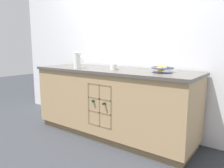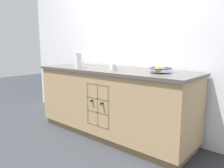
% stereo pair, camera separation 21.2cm
% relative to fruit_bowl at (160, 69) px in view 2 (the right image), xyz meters
% --- Properties ---
extents(ground_plane, '(14.00, 14.00, 0.00)m').
position_rel_fruit_bowl_xyz_m(ground_plane, '(-0.68, -0.02, -0.93)').
color(ground_plane, '#2D3035').
extents(back_wall, '(4.58, 0.06, 2.55)m').
position_rel_fruit_bowl_xyz_m(back_wall, '(-0.68, 0.38, 0.34)').
color(back_wall, white).
rests_on(back_wall, ground_plane).
extents(kitchen_island, '(2.22, 0.72, 0.89)m').
position_rel_fruit_bowl_xyz_m(kitchen_island, '(-0.68, -0.02, -0.48)').
color(kitchen_island, olive).
rests_on(kitchen_island, ground_plane).
extents(fruit_bowl, '(0.25, 0.25, 0.08)m').
position_rel_fruit_bowl_xyz_m(fruit_bowl, '(0.00, 0.00, 0.00)').
color(fruit_bowl, '#4C5666').
rests_on(fruit_bowl, kitchen_island).
extents(white_pitcher, '(0.15, 0.10, 0.21)m').
position_rel_fruit_bowl_xyz_m(white_pitcher, '(-1.11, -0.21, 0.07)').
color(white_pitcher, white).
rests_on(white_pitcher, kitchen_island).
extents(ceramic_mug, '(0.12, 0.09, 0.08)m').
position_rel_fruit_bowl_xyz_m(ceramic_mug, '(-0.60, -0.08, -0.00)').
color(ceramic_mug, white).
rests_on(ceramic_mug, kitchen_island).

